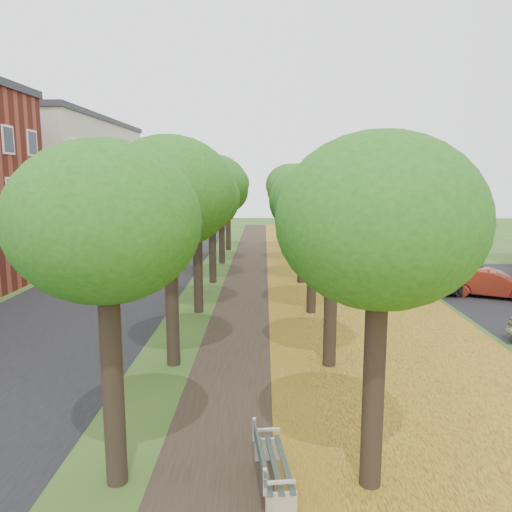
{
  "coord_description": "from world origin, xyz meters",
  "views": [
    {
      "loc": [
        0.59,
        -8.66,
        5.78
      ],
      "look_at": [
        0.26,
        11.58,
        2.5
      ],
      "focal_mm": 35.0,
      "sensor_mm": 36.0,
      "label": 1
    }
  ],
  "objects_px": {
    "car_grey": "(471,277)",
    "car_white": "(443,265)",
    "bench": "(271,464)",
    "car_red": "(491,283)"
  },
  "relations": [
    {
      "from": "car_grey",
      "to": "car_white",
      "type": "bearing_deg",
      "value": -20.58
    },
    {
      "from": "bench",
      "to": "car_white",
      "type": "distance_m",
      "value": 22.62
    },
    {
      "from": "car_grey",
      "to": "car_white",
      "type": "xyz_separation_m",
      "value": [
        0.0,
        3.95,
        -0.08
      ]
    },
    {
      "from": "car_red",
      "to": "bench",
      "type": "bearing_deg",
      "value": 167.76
    },
    {
      "from": "car_red",
      "to": "car_grey",
      "type": "xyz_separation_m",
      "value": [
        -0.49,
        1.18,
        0.05
      ]
    },
    {
      "from": "car_grey",
      "to": "car_red",
      "type": "bearing_deg",
      "value": -177.89
    },
    {
      "from": "bench",
      "to": "car_white",
      "type": "relative_size",
      "value": 0.43
    },
    {
      "from": "bench",
      "to": "car_white",
      "type": "bearing_deg",
      "value": -34.0
    },
    {
      "from": "bench",
      "to": "car_red",
      "type": "xyz_separation_m",
      "value": [
        10.78,
        15.01,
        0.19
      ]
    },
    {
      "from": "car_red",
      "to": "car_white",
      "type": "xyz_separation_m",
      "value": [
        -0.49,
        5.13,
        -0.03
      ]
    }
  ]
}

